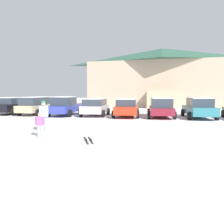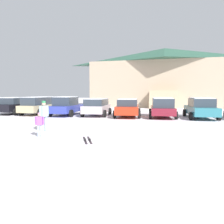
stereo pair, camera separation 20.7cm
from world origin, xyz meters
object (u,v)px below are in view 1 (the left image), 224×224
at_px(parked_beige_suv, 37,105).
at_px(skier_adult_in_blue_parka, 44,114).
at_px(ski_lodge, 162,77).
at_px(parked_red_sedan, 126,107).
at_px(parked_teal_hatchback, 199,108).
at_px(parked_blue_hatchback, 65,106).
at_px(parked_maroon_van, 161,107).
at_px(parked_silver_wagon, 95,106).
at_px(skier_child_in_purple_jacket, 40,123).
at_px(pair_of_skis, 88,140).
at_px(parked_black_sedan, 12,105).

distance_m(parked_beige_suv, skier_adult_in_blue_parka, 10.13).
distance_m(ski_lodge, parked_red_sedan, 16.51).
distance_m(parked_red_sedan, parked_teal_hatchback, 6.08).
xyz_separation_m(parked_blue_hatchback, parked_teal_hatchback, (11.83, 0.40, -0.02)).
bearing_deg(parked_beige_suv, parked_maroon_van, 0.84).
relative_size(parked_silver_wagon, parked_teal_hatchback, 0.92).
bearing_deg(skier_child_in_purple_jacket, parked_beige_suv, 122.55).
relative_size(parked_silver_wagon, skier_child_in_purple_jacket, 3.63).
bearing_deg(skier_child_in_purple_jacket, parked_blue_hatchback, 108.39).
height_order(parked_blue_hatchback, parked_silver_wagon, parked_blue_hatchback).
bearing_deg(parked_red_sedan, parked_teal_hatchback, 0.83).
height_order(ski_lodge, skier_child_in_purple_jacket, ski_lodge).
bearing_deg(pair_of_skis, parked_red_sedan, 89.46).
bearing_deg(parked_beige_suv, skier_child_in_purple_jacket, -57.45).
bearing_deg(parked_teal_hatchback, parked_black_sedan, -179.56).
height_order(parked_silver_wagon, parked_red_sedan, parked_silver_wagon).
height_order(ski_lodge, parked_silver_wagon, ski_lodge).
relative_size(parked_silver_wagon, parked_maroon_van, 0.93).
height_order(parked_beige_suv, parked_blue_hatchback, parked_blue_hatchback).
xyz_separation_m(parked_blue_hatchback, parked_maroon_van, (8.74, 0.39, 0.04)).
height_order(skier_child_in_purple_jacket, pair_of_skis, skier_child_in_purple_jacket).
bearing_deg(parked_maroon_van, parked_silver_wagon, -179.46).
xyz_separation_m(ski_lodge, parked_beige_suv, (-11.78, -15.91, -3.57)).
xyz_separation_m(parked_maroon_van, parked_teal_hatchback, (3.09, 0.00, -0.06)).
distance_m(skier_child_in_purple_jacket, pair_of_skis, 2.57).
distance_m(parked_black_sedan, parked_red_sedan, 11.58).
relative_size(parked_black_sedan, skier_child_in_purple_jacket, 4.07).
distance_m(skier_adult_in_blue_parka, pair_of_skis, 3.56).
distance_m(parked_silver_wagon, parked_red_sedan, 2.88).
distance_m(parked_blue_hatchback, pair_of_skis, 11.31).
bearing_deg(parked_blue_hatchback, skier_child_in_purple_jacket, -71.61).
xyz_separation_m(parked_red_sedan, parked_maroon_van, (2.99, 0.09, 0.10)).
distance_m(parked_maroon_van, parked_teal_hatchback, 3.09).
bearing_deg(parked_silver_wagon, parked_beige_suv, -178.86).
relative_size(ski_lodge, parked_maroon_van, 4.83).
relative_size(parked_black_sedan, parked_red_sedan, 0.96).
bearing_deg(ski_lodge, parked_blue_hatchback, -118.41).
bearing_deg(parked_black_sedan, ski_lodge, 47.47).
bearing_deg(parked_teal_hatchback, skier_child_in_purple_jacket, -131.01).
bearing_deg(ski_lodge, parked_silver_wagon, -110.34).
bearing_deg(parked_silver_wagon, parked_blue_hatchback, -173.29).
xyz_separation_m(ski_lodge, parked_maroon_van, (0.02, -15.73, -3.58)).
distance_m(parked_red_sedan, pair_of_skis, 10.10).
xyz_separation_m(parked_beige_suv, parked_silver_wagon, (5.93, 0.12, -0.06)).
distance_m(parked_black_sedan, pair_of_skis, 15.26).
distance_m(parked_maroon_van, skier_child_in_purple_jacket, 11.40).
bearing_deg(parked_black_sedan, skier_adult_in_blue_parka, -45.05).
bearing_deg(parked_black_sedan, parked_blue_hatchback, -2.55).
bearing_deg(parked_red_sedan, skier_adult_in_blue_parka, -110.39).
distance_m(parked_teal_hatchback, skier_child_in_purple_jacket, 13.18).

